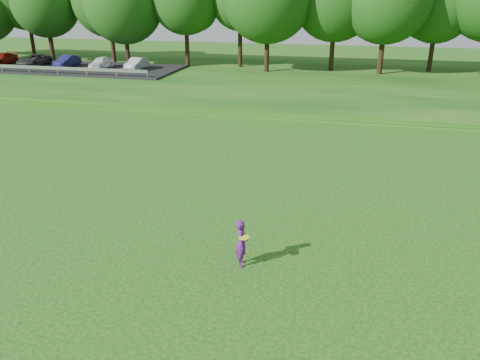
# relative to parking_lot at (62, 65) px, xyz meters

# --- Properties ---
(ground) EXTENTS (140.00, 140.00, 0.00)m
(ground) POSITION_rel_parking_lot_xyz_m (24.51, -32.81, -1.03)
(ground) COLOR #0D450F
(ground) RESTS_ON ground
(berm) EXTENTS (130.00, 30.00, 0.60)m
(berm) POSITION_rel_parking_lot_xyz_m (24.51, 1.19, -0.73)
(berm) COLOR #0D450F
(berm) RESTS_ON ground
(walking_path) EXTENTS (130.00, 1.60, 0.04)m
(walking_path) POSITION_rel_parking_lot_xyz_m (24.51, -12.81, -1.01)
(walking_path) COLOR gray
(walking_path) RESTS_ON ground
(parking_lot) EXTENTS (24.00, 9.00, 1.38)m
(parking_lot) POSITION_rel_parking_lot_xyz_m (0.00, 0.00, 0.00)
(parking_lot) COLOR black
(parking_lot) RESTS_ON berm
(woman) EXTENTS (0.51, 0.66, 1.60)m
(woman) POSITION_rel_parking_lot_xyz_m (27.12, -32.24, -0.23)
(woman) COLOR #591971
(woman) RESTS_ON ground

